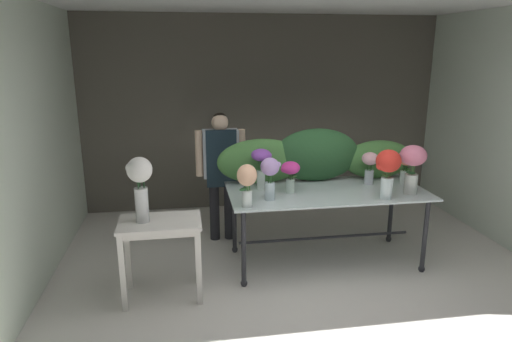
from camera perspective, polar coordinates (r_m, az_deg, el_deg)
The scene contains 17 objects.
ground_plane at distance 5.41m, azimuth 4.09°, elevation -10.03°, with size 7.76×7.76×0.00m, color silver.
wall_back at distance 6.69m, azimuth 0.84°, elevation 7.34°, with size 5.29×0.12×2.79m, color #5B564C.
wall_left at distance 5.07m, azimuth -26.17°, elevation 3.30°, with size 0.12×3.65×2.79m, color silver.
wall_right at distance 6.16m, azimuth 29.17°, elevation 4.77°, with size 0.12×3.65×2.79m, color silver.
display_table_glass at distance 4.94m, azimuth 8.90°, elevation -3.64°, with size 2.12×1.00×0.84m.
side_table_white at distance 4.31m, azimuth -12.00°, elevation -7.60°, with size 0.75×0.49×0.77m.
florist at distance 5.43m, azimuth -4.47°, elevation 0.96°, with size 0.60×0.24×1.58m.
foliage_backdrop at distance 5.18m, azimuth 7.86°, elevation 1.66°, with size 2.30×0.30×0.61m.
vase_violet_freesia at distance 4.79m, azimuth 0.64°, elevation 1.13°, with size 0.22×0.21×0.45m.
vase_magenta_peonies at distance 4.72m, azimuth 4.36°, elevation -0.19°, with size 0.20×0.20×0.34m.
vase_scarlet_ranunculus at distance 4.68m, azimuth 16.37°, elevation 0.40°, with size 0.27×0.25×0.50m.
vase_blush_snapdragons at distance 5.16m, azimuth 14.22°, elevation 0.78°, with size 0.18×0.18×0.37m.
vase_peach_carnations at distance 4.26m, azimuth -1.13°, elevation -1.25°, with size 0.19×0.19×0.42m.
vase_lilac_hydrangea at distance 4.47m, azimuth 1.79°, elevation -0.41°, with size 0.20×0.19×0.43m.
vase_rosy_dahlias at distance 4.92m, azimuth 19.21°, elevation 1.02°, with size 0.27×0.27×0.52m.
vase_coral_anemones at distance 5.32m, azimuth 18.48°, elevation 1.03°, with size 0.20×0.17×0.39m.
vase_white_roses_tall at distance 4.16m, azimuth -14.47°, elevation -1.44°, with size 0.23×0.23×0.61m.
Camera 1 is at (-1.16, -3.00, 2.29)m, focal length 31.60 mm.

